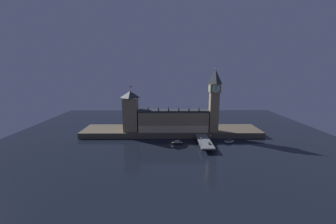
% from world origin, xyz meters
% --- Properties ---
extents(ground_plane, '(400.00, 400.00, 0.00)m').
position_xyz_m(ground_plane, '(0.00, 0.00, 0.00)').
color(ground_plane, black).
extents(embankment, '(220.00, 42.00, 6.64)m').
position_xyz_m(embankment, '(0.00, 39.00, 3.32)').
color(embankment, brown).
rests_on(embankment, ground_plane).
extents(parliament_hall, '(82.53, 16.25, 31.07)m').
position_xyz_m(parliament_hall, '(2.16, 28.45, 19.55)').
color(parliament_hall, '#8E7A56').
rests_on(parliament_hall, embankment).
extents(clock_tower, '(12.66, 12.77, 75.13)m').
position_xyz_m(clock_tower, '(50.04, 26.65, 46.45)').
color(clock_tower, '#8E7A56').
rests_on(clock_tower, embankment).
extents(victoria_tower, '(17.18, 17.18, 54.26)m').
position_xyz_m(victoria_tower, '(-49.00, 29.92, 30.90)').
color(victoria_tower, '#8E7A56').
rests_on(victoria_tower, embankment).
extents(bridge, '(12.83, 46.00, 5.63)m').
position_xyz_m(bridge, '(34.14, -5.00, 3.95)').
color(bridge, slate).
rests_on(bridge, ground_plane).
extents(car_northbound_lead, '(2.05, 4.17, 1.47)m').
position_xyz_m(car_northbound_lead, '(31.32, 3.08, 6.32)').
color(car_northbound_lead, silver).
rests_on(car_northbound_lead, bridge).
extents(car_southbound_lead, '(1.97, 4.80, 1.59)m').
position_xyz_m(car_southbound_lead, '(36.96, -15.70, 6.37)').
color(car_southbound_lead, '#235633').
rests_on(car_southbound_lead, bridge).
extents(pedestrian_near_rail, '(0.38, 0.38, 1.72)m').
position_xyz_m(pedestrian_near_rail, '(28.50, -17.60, 6.53)').
color(pedestrian_near_rail, black).
rests_on(pedestrian_near_rail, bridge).
extents(pedestrian_far_rail, '(0.38, 0.38, 1.84)m').
position_xyz_m(pedestrian_far_rail, '(28.50, 6.56, 6.61)').
color(pedestrian_far_rail, black).
rests_on(pedestrian_far_rail, bridge).
extents(street_lamp_near, '(1.34, 0.60, 6.72)m').
position_xyz_m(street_lamp_near, '(28.10, -19.72, 9.83)').
color(street_lamp_near, '#2D3333').
rests_on(street_lamp_near, bridge).
extents(street_lamp_mid, '(1.34, 0.60, 5.89)m').
position_xyz_m(street_lamp_mid, '(40.19, -5.00, 9.31)').
color(street_lamp_mid, '#2D3333').
rests_on(street_lamp_mid, bridge).
extents(boat_upstream, '(12.74, 3.95, 3.46)m').
position_xyz_m(boat_upstream, '(5.57, 1.12, 1.26)').
color(boat_upstream, '#28282D').
rests_on(boat_upstream, ground_plane).
extents(boat_downstream, '(11.96, 6.40, 3.64)m').
position_xyz_m(boat_downstream, '(63.64, 4.86, 1.33)').
color(boat_downstream, white).
rests_on(boat_downstream, ground_plane).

